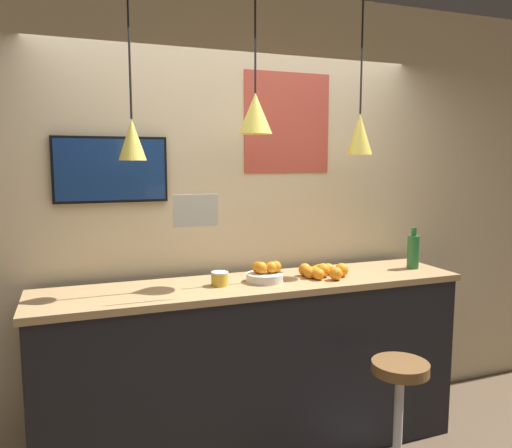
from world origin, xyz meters
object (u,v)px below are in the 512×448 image
bar_stool (398,417)px  juice_bottle (413,251)px  spread_jar (220,279)px  mounted_tv (111,170)px  fruit_bowl (265,274)px

bar_stool → juice_bottle: juice_bottle is taller
bar_stool → spread_jar: (-0.84, 0.59, 0.71)m
spread_jar → mounted_tv: (-0.56, 0.35, 0.63)m
juice_bottle → spread_jar: bearing=180.0°
fruit_bowl → juice_bottle: juice_bottle is taller
juice_bottle → fruit_bowl: bearing=-180.0°
fruit_bowl → mounted_tv: (-0.85, 0.35, 0.62)m
bar_stool → juice_bottle: bearing=48.7°
juice_bottle → mounted_tv: mounted_tv is taller
mounted_tv → bar_stool: bearing=-33.9°
bar_stool → spread_jar: spread_jar is taller
fruit_bowl → mounted_tv: 1.11m
spread_jar → mounted_tv: size_ratio=0.15×
bar_stool → juice_bottle: (0.52, 0.59, 0.79)m
bar_stool → spread_jar: size_ratio=7.26×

